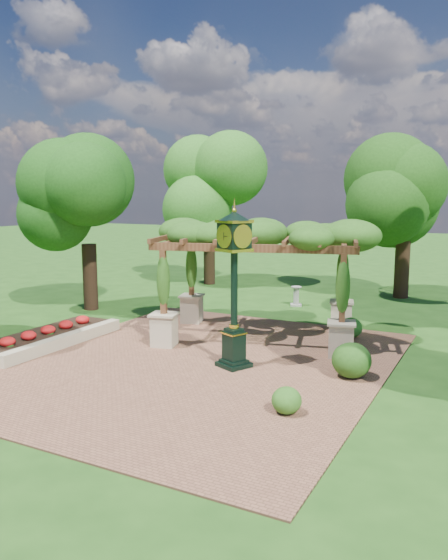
% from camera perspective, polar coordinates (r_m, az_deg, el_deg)
% --- Properties ---
extents(ground, '(120.00, 120.00, 0.00)m').
position_cam_1_polar(ground, '(14.87, -4.52, -9.74)').
color(ground, '#1E4714').
rests_on(ground, ground).
extents(brick_plaza, '(10.00, 12.00, 0.04)m').
position_cam_1_polar(brick_plaza, '(15.68, -2.56, -8.66)').
color(brick_plaza, brown).
rests_on(brick_plaza, ground).
extents(border_wall, '(0.35, 5.00, 0.40)m').
position_cam_1_polar(border_wall, '(17.94, -16.29, -6.15)').
color(border_wall, '#C6B793').
rests_on(border_wall, ground).
extents(flower_bed, '(1.50, 5.00, 0.36)m').
position_cam_1_polar(flower_bed, '(18.57, -18.31, -5.80)').
color(flower_bed, red).
rests_on(flower_bed, ground).
extents(pedestal_clock, '(1.14, 1.14, 4.36)m').
position_cam_1_polar(pedestal_clock, '(14.72, 1.06, 0.56)').
color(pedestal_clock, black).
rests_on(pedestal_clock, brick_plaza).
extents(pergola, '(7.13, 5.47, 3.97)m').
position_cam_1_polar(pergola, '(17.81, 3.62, 4.09)').
color(pergola, '#C4B292').
rests_on(pergola, brick_plaza).
extents(sundial, '(0.61, 0.61, 0.85)m').
position_cam_1_polar(sundial, '(23.69, 7.55, -1.81)').
color(sundial, '#999890').
rests_on(sundial, ground).
extents(shrub_front, '(0.79, 0.79, 0.59)m').
position_cam_1_polar(shrub_front, '(12.19, 6.56, -12.38)').
color(shrub_front, '#2B5B1A').
rests_on(shrub_front, brick_plaza).
extents(shrub_mid, '(1.10, 1.10, 0.92)m').
position_cam_1_polar(shrub_mid, '(14.67, 13.18, -8.17)').
color(shrub_mid, '#214914').
rests_on(shrub_mid, brick_plaza).
extents(shrub_back, '(0.91, 0.91, 0.67)m').
position_cam_1_polar(shrub_back, '(18.67, 13.11, -4.87)').
color(shrub_back, '#27621C').
rests_on(shrub_back, brick_plaza).
extents(tree_west_near, '(3.69, 3.69, 7.06)m').
position_cam_1_polar(tree_west_near, '(23.05, -14.14, 8.87)').
color(tree_west_near, black).
rests_on(tree_west_near, ground).
extents(tree_west_far, '(3.99, 3.99, 7.28)m').
position_cam_1_polar(tree_west_far, '(28.98, -1.58, 9.41)').
color(tree_west_far, black).
rests_on(tree_west_far, ground).
extents(tree_north, '(4.44, 4.44, 7.57)m').
position_cam_1_polar(tree_north, '(26.33, 18.50, 9.44)').
color(tree_north, '#321F14').
rests_on(tree_north, ground).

